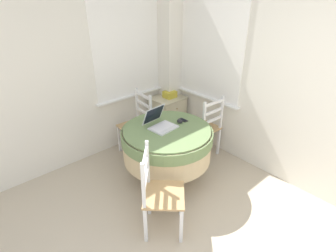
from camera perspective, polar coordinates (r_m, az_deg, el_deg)
corner_room_shell at (r=3.16m, az=0.48°, el=10.36°), size 4.33×4.53×2.55m
round_dining_table at (r=3.20m, az=-0.22°, el=-3.43°), size 1.10×1.10×0.74m
laptop at (r=3.14m, az=-1.77°, el=0.66°), size 0.34×0.36×0.24m
computer_mouse at (r=3.25m, az=2.57°, el=1.02°), size 0.06×0.09×0.04m
cell_phone at (r=3.32m, az=3.32°, el=1.32°), size 0.06×0.12×0.01m
dining_chair_near_back_window at (r=3.86m, az=-6.74°, el=0.20°), size 0.42×0.44×0.94m
dining_chair_near_right_window at (r=3.79m, az=8.05°, el=-0.44°), size 0.42×0.41×0.94m
dining_chair_camera_near at (r=2.64m, az=-1.87°, el=-14.49°), size 0.57×0.57×0.94m
corner_cabinet at (r=4.40m, az=-0.01°, el=2.25°), size 0.51×0.45×0.66m
storage_box at (r=4.25m, az=0.39°, el=6.92°), size 0.18×0.16×0.10m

